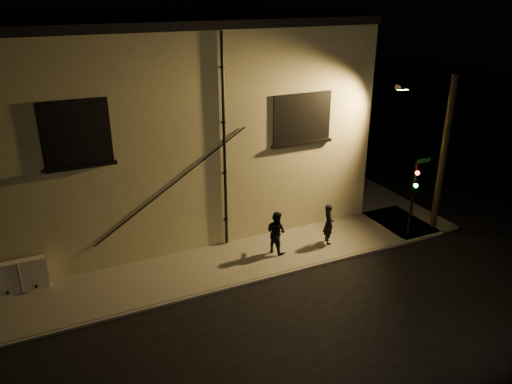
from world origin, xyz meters
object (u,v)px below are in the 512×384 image
pedestrian_a (328,224)px  traffic_signal (412,187)px  streetlamp_pole (441,150)px  pedestrian_b (276,232)px  utility_cabinet (20,277)px

pedestrian_a → traffic_signal: bearing=-91.5°
traffic_signal → streetlamp_pole: size_ratio=0.50×
pedestrian_a → pedestrian_b: (-2.27, 0.23, 0.02)m
traffic_signal → streetlamp_pole: 2.14m
pedestrian_a → utility_cabinet: bearing=97.8°
traffic_signal → pedestrian_a: bearing=163.3°
pedestrian_b → streetlamp_pole: bearing=-120.3°
utility_cabinet → streetlamp_pole: bearing=-7.1°
pedestrian_a → pedestrian_b: size_ratio=0.98×
pedestrian_a → pedestrian_b: 2.28m
traffic_signal → streetlamp_pole: streetlamp_pole is taller
streetlamp_pole → pedestrian_b: bearing=173.8°
utility_cabinet → pedestrian_b: pedestrian_b is taller
utility_cabinet → pedestrian_a: bearing=-7.4°
pedestrian_a → traffic_signal: 3.69m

